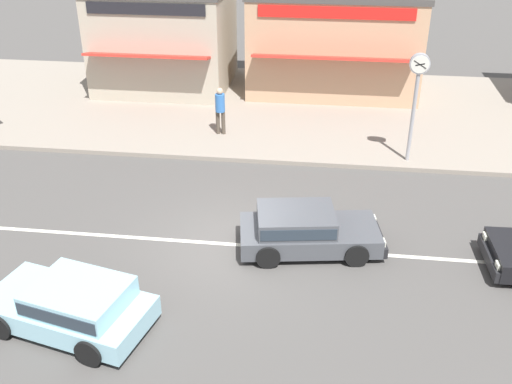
% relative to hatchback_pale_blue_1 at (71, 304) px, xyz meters
% --- Properties ---
extents(ground_plane, '(160.00, 160.00, 0.00)m').
position_rel_hatchback_pale_blue_1_xyz_m(ground_plane, '(2.82, 3.53, -0.59)').
color(ground_plane, '#4C4947').
extents(lane_centre_stripe, '(50.40, 0.14, 0.01)m').
position_rel_hatchback_pale_blue_1_xyz_m(lane_centre_stripe, '(2.82, 3.53, -0.59)').
color(lane_centre_stripe, silver).
rests_on(lane_centre_stripe, ground).
extents(kerb_strip, '(68.00, 10.00, 0.15)m').
position_rel_hatchback_pale_blue_1_xyz_m(kerb_strip, '(2.82, 13.40, -0.51)').
color(kerb_strip, gray).
rests_on(kerb_strip, ground).
extents(hatchback_pale_blue_1, '(3.94, 2.50, 1.10)m').
position_rel_hatchback_pale_blue_1_xyz_m(hatchback_pale_blue_1, '(0.00, 0.00, 0.00)').
color(hatchback_pale_blue_1, '#93C6D6').
rests_on(hatchback_pale_blue_1, ground).
extents(hatchback_dark_grey_2, '(3.83, 2.17, 1.10)m').
position_rel_hatchback_pale_blue_1_xyz_m(hatchback_dark_grey_2, '(4.71, 3.58, -0.00)').
color(hatchback_dark_grey_2, '#47494F').
rests_on(hatchback_dark_grey_2, ground).
extents(street_clock, '(0.63, 0.22, 3.56)m').
position_rel_hatchback_pale_blue_1_xyz_m(street_clock, '(7.82, 8.99, 2.20)').
color(street_clock, '#9E9EA3').
rests_on(street_clock, kerb_strip).
extents(pedestrian_mid_kerb, '(0.34, 0.34, 1.73)m').
position_rel_hatchback_pale_blue_1_xyz_m(pedestrian_mid_kerb, '(1.33, 10.41, 0.57)').
color(pedestrian_mid_kerb, '#4C4238').
rests_on(pedestrian_mid_kerb, kerb_strip).
extents(shopfront_corner_warung, '(5.58, 5.72, 4.31)m').
position_rel_hatchback_pale_blue_1_xyz_m(shopfront_corner_warung, '(-1.98, 15.64, 1.72)').
color(shopfront_corner_warung, '#B2A893').
rests_on(shopfront_corner_warung, kerb_strip).
extents(shopfront_far_kios, '(7.12, 4.97, 4.23)m').
position_rel_hatchback_pale_blue_1_xyz_m(shopfront_far_kios, '(5.22, 15.87, 1.68)').
color(shopfront_far_kios, tan).
rests_on(shopfront_far_kios, kerb_strip).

